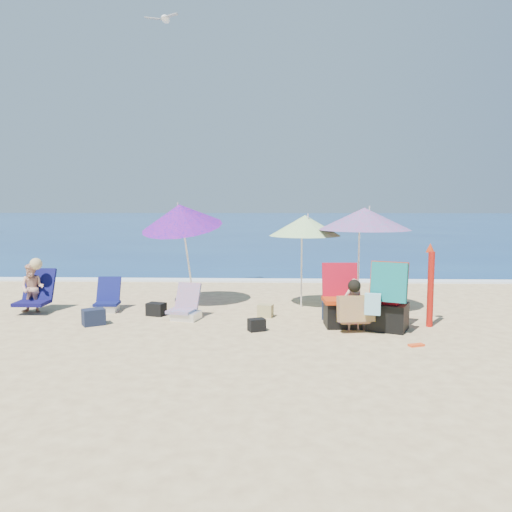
{
  "coord_description": "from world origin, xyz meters",
  "views": [
    {
      "loc": [
        0.01,
        -8.21,
        2.08
      ],
      "look_at": [
        -0.3,
        1.0,
        1.1
      ],
      "focal_mm": 36.09,
      "sensor_mm": 36.0,
      "label": 1
    }
  ],
  "objects_px": {
    "umbrella_blue": "(181,216)",
    "person_left": "(33,288)",
    "chair_rainbow": "(186,310)",
    "chair_navy": "(107,302)",
    "umbrella_striped": "(305,226)",
    "umbrella_turquoise": "(364,219)",
    "camp_chair_left": "(342,308)",
    "furled_umbrella": "(430,281)",
    "seagull": "(165,19)",
    "person_center": "(354,306)",
    "camp_chair_right": "(387,305)"
  },
  "relations": [
    {
      "from": "umbrella_blue",
      "to": "person_center",
      "type": "xyz_separation_m",
      "value": [
        3.12,
        -1.92,
        -1.38
      ]
    },
    {
      "from": "chair_rainbow",
      "to": "seagull",
      "type": "bearing_deg",
      "value": 108.77
    },
    {
      "from": "furled_umbrella",
      "to": "camp_chair_right",
      "type": "xyz_separation_m",
      "value": [
        -0.77,
        -0.29,
        -0.35
      ]
    },
    {
      "from": "furled_umbrella",
      "to": "camp_chair_right",
      "type": "distance_m",
      "value": 0.89
    },
    {
      "from": "chair_navy",
      "to": "camp_chair_right",
      "type": "bearing_deg",
      "value": -14.34
    },
    {
      "from": "umbrella_turquoise",
      "to": "furled_umbrella",
      "type": "height_order",
      "value": "umbrella_turquoise"
    },
    {
      "from": "camp_chair_right",
      "to": "person_left",
      "type": "xyz_separation_m",
      "value": [
        -6.35,
        1.13,
        0.06
      ]
    },
    {
      "from": "umbrella_blue",
      "to": "furled_umbrella",
      "type": "height_order",
      "value": "umbrella_blue"
    },
    {
      "from": "furled_umbrella",
      "to": "chair_rainbow",
      "type": "height_order",
      "value": "furled_umbrella"
    },
    {
      "from": "umbrella_striped",
      "to": "camp_chair_left",
      "type": "distance_m",
      "value": 2.03
    },
    {
      "from": "seagull",
      "to": "umbrella_blue",
      "type": "bearing_deg",
      "value": -64.37
    },
    {
      "from": "umbrella_turquoise",
      "to": "chair_rainbow",
      "type": "relative_size",
      "value": 3.58
    },
    {
      "from": "umbrella_turquoise",
      "to": "camp_chair_left",
      "type": "bearing_deg",
      "value": -114.81
    },
    {
      "from": "umbrella_turquoise",
      "to": "person_center",
      "type": "relative_size",
      "value": 2.7
    },
    {
      "from": "person_center",
      "to": "camp_chair_left",
      "type": "bearing_deg",
      "value": 113.62
    },
    {
      "from": "umbrella_striped",
      "to": "umbrella_blue",
      "type": "height_order",
      "value": "umbrella_blue"
    },
    {
      "from": "umbrella_turquoise",
      "to": "camp_chair_left",
      "type": "xyz_separation_m",
      "value": [
        -0.54,
        -1.18,
        -1.45
      ]
    },
    {
      "from": "umbrella_striped",
      "to": "umbrella_blue",
      "type": "distance_m",
      "value": 2.44
    },
    {
      "from": "chair_rainbow",
      "to": "camp_chair_left",
      "type": "relative_size",
      "value": 0.62
    },
    {
      "from": "umbrella_blue",
      "to": "camp_chair_right",
      "type": "bearing_deg",
      "value": -26.49
    },
    {
      "from": "umbrella_striped",
      "to": "umbrella_turquoise",
      "type": "bearing_deg",
      "value": -14.82
    },
    {
      "from": "furled_umbrella",
      "to": "person_left",
      "type": "distance_m",
      "value": 7.17
    },
    {
      "from": "camp_chair_left",
      "to": "person_center",
      "type": "xyz_separation_m",
      "value": [
        0.15,
        -0.34,
        0.1
      ]
    },
    {
      "from": "seagull",
      "to": "person_center",
      "type": "bearing_deg",
      "value": -38.28
    },
    {
      "from": "camp_chair_left",
      "to": "chair_navy",
      "type": "bearing_deg",
      "value": 166.52
    },
    {
      "from": "chair_navy",
      "to": "chair_rainbow",
      "type": "relative_size",
      "value": 0.98
    },
    {
      "from": "camp_chair_right",
      "to": "chair_rainbow",
      "type": "bearing_deg",
      "value": 168.79
    },
    {
      "from": "umbrella_turquoise",
      "to": "camp_chair_right",
      "type": "relative_size",
      "value": 2.01
    },
    {
      "from": "furled_umbrella",
      "to": "chair_navy",
      "type": "bearing_deg",
      "value": 170.26
    },
    {
      "from": "person_left",
      "to": "camp_chair_left",
      "type": "bearing_deg",
      "value": -8.85
    },
    {
      "from": "chair_rainbow",
      "to": "chair_navy",
      "type": "bearing_deg",
      "value": 159.39
    },
    {
      "from": "umbrella_blue",
      "to": "chair_navy",
      "type": "height_order",
      "value": "umbrella_blue"
    },
    {
      "from": "furled_umbrella",
      "to": "person_center",
      "type": "bearing_deg",
      "value": -163.87
    },
    {
      "from": "chair_rainbow",
      "to": "seagull",
      "type": "height_order",
      "value": "seagull"
    },
    {
      "from": "umbrella_turquoise",
      "to": "umbrella_striped",
      "type": "bearing_deg",
      "value": 165.18
    },
    {
      "from": "seagull",
      "to": "furled_umbrella",
      "type": "bearing_deg",
      "value": -26.45
    },
    {
      "from": "chair_rainbow",
      "to": "person_center",
      "type": "xyz_separation_m",
      "value": [
        2.85,
        -0.76,
        0.25
      ]
    },
    {
      "from": "umbrella_turquoise",
      "to": "chair_navy",
      "type": "height_order",
      "value": "umbrella_turquoise"
    },
    {
      "from": "umbrella_striped",
      "to": "camp_chair_right",
      "type": "relative_size",
      "value": 1.62
    },
    {
      "from": "chair_navy",
      "to": "person_center",
      "type": "xyz_separation_m",
      "value": [
        4.47,
        -1.37,
        0.25
      ]
    },
    {
      "from": "umbrella_blue",
      "to": "camp_chair_left",
      "type": "bearing_deg",
      "value": -28.0
    },
    {
      "from": "chair_navy",
      "to": "umbrella_blue",
      "type": "bearing_deg",
      "value": 22.04
    },
    {
      "from": "camp_chair_right",
      "to": "person_left",
      "type": "height_order",
      "value": "camp_chair_right"
    },
    {
      "from": "umbrella_turquoise",
      "to": "chair_navy",
      "type": "xyz_separation_m",
      "value": [
        -4.87,
        -0.14,
        -1.59
      ]
    },
    {
      "from": "umbrella_blue",
      "to": "person_left",
      "type": "xyz_separation_m",
      "value": [
        -2.68,
        -0.7,
        -1.33
      ]
    },
    {
      "from": "person_center",
      "to": "seagull",
      "type": "xyz_separation_m",
      "value": [
        -3.55,
        2.8,
        5.41
      ]
    },
    {
      "from": "umbrella_turquoise",
      "to": "person_left",
      "type": "relative_size",
      "value": 2.23
    },
    {
      "from": "umbrella_striped",
      "to": "chair_navy",
      "type": "xyz_separation_m",
      "value": [
        -3.78,
        -0.43,
        -1.45
      ]
    },
    {
      "from": "umbrella_striped",
      "to": "furled_umbrella",
      "type": "xyz_separation_m",
      "value": [
        2.0,
        -1.42,
        -0.85
      ]
    },
    {
      "from": "chair_navy",
      "to": "chair_rainbow",
      "type": "bearing_deg",
      "value": -20.61
    }
  ]
}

